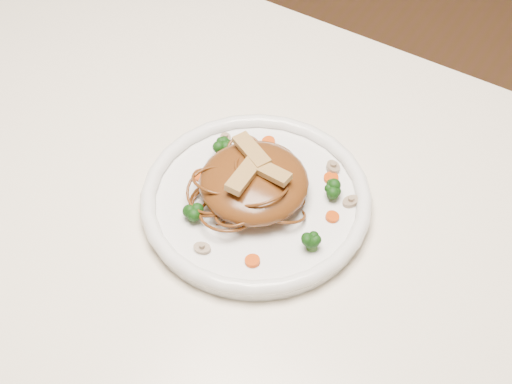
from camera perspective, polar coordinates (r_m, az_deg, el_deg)
The scene contains 19 objects.
table at distance 1.06m, azimuth -1.80°, elevation -4.17°, with size 1.20×0.80×0.75m.
plate at distance 0.97m, azimuth 0.00°, elevation -0.84°, with size 0.29×0.29×0.02m, color white.
noodle_mound at distance 0.95m, azimuth -0.16°, elevation 0.74°, with size 0.14×0.14×0.05m, color #582B10.
chicken_a at distance 0.92m, azimuth 0.91°, elevation 1.62°, with size 0.06×0.02×0.01m, color tan.
chicken_b at distance 0.95m, azimuth -0.32°, elevation 3.13°, with size 0.06×0.02×0.01m, color tan.
chicken_c at distance 0.92m, azimuth -0.84°, elevation 1.36°, with size 0.07×0.02×0.01m, color tan.
broccoli_0 at distance 0.96m, azimuth 5.83°, elevation 0.21°, with size 0.02×0.02×0.03m, color #0D3B0C, non-canonical shape.
broccoli_1 at distance 1.01m, azimuth -2.59°, elevation 3.47°, with size 0.03×0.03×0.03m, color #0D3B0C, non-canonical shape.
broccoli_2 at distance 0.94m, azimuth -4.81°, elevation -1.36°, with size 0.02×0.02×0.03m, color #0D3B0C, non-canonical shape.
broccoli_3 at distance 0.91m, azimuth 4.31°, elevation -3.68°, with size 0.03×0.03×0.03m, color #0D3B0C, non-canonical shape.
carrot_0 at distance 0.99m, azimuth 5.70°, elevation 1.05°, with size 0.02×0.02×0.01m, color #CF3D07.
carrot_1 at distance 0.99m, azimuth -4.23°, elevation 1.27°, with size 0.02×0.02×0.01m, color #CF3D07.
carrot_2 at distance 0.95m, azimuth 5.80°, elevation -1.88°, with size 0.02×0.02×0.01m, color #CF3D07.
carrot_3 at distance 1.03m, azimuth 0.95°, elevation 3.81°, with size 0.02×0.02×0.01m, color #CF3D07.
carrot_4 at distance 0.90m, azimuth -0.28°, elevation -5.23°, with size 0.02×0.02×0.01m, color #CF3D07.
mushroom_0 at distance 0.91m, azimuth -4.09°, elevation -4.27°, with size 0.02×0.02×0.01m, color #9E9076.
mushroom_1 at distance 0.96m, azimuth 7.19°, elevation -0.72°, with size 0.02×0.02×0.01m, color #9E9076.
mushroom_2 at distance 1.03m, azimuth -2.32°, elevation 4.07°, with size 0.02×0.02×0.01m, color #9E9076.
mushroom_3 at distance 1.00m, azimuth 5.85°, elevation 1.88°, with size 0.03×0.03×0.01m, color #9E9076.
Camera 1 is at (0.36, -0.51, 1.51)m, focal length 52.86 mm.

